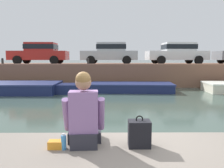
% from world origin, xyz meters
% --- Properties ---
extents(ground_plane, '(400.00, 400.00, 0.00)m').
position_xyz_m(ground_plane, '(0.00, 5.38, 0.00)').
color(ground_plane, '#42564C').
extents(far_quay_wall, '(60.00, 6.00, 1.48)m').
position_xyz_m(far_quay_wall, '(0.00, 13.76, 0.74)').
color(far_quay_wall, brown).
rests_on(far_quay_wall, ground).
extents(far_wall_coping, '(60.00, 0.24, 0.08)m').
position_xyz_m(far_wall_coping, '(0.00, 10.88, 1.52)').
color(far_wall_coping, '#9F6C52').
rests_on(far_wall_coping, far_quay_wall).
extents(boat_moored_west_navy, '(6.95, 2.39, 0.57)m').
position_xyz_m(boat_moored_west_navy, '(-5.89, 8.73, 0.28)').
color(boat_moored_west_navy, navy).
rests_on(boat_moored_west_navy, ground).
extents(boat_moored_central_navy, '(5.64, 2.02, 0.49)m').
position_xyz_m(boat_moored_central_navy, '(0.56, 9.20, 0.25)').
color(boat_moored_central_navy, navy).
rests_on(boat_moored_central_navy, ground).
extents(car_leftmost_red, '(4.10, 2.07, 1.54)m').
position_xyz_m(car_leftmost_red, '(-5.52, 12.83, 2.32)').
color(car_leftmost_red, '#B2231E').
rests_on(car_leftmost_red, far_quay_wall).
extents(car_left_inner_silver, '(4.08, 1.99, 1.54)m').
position_xyz_m(car_left_inner_silver, '(-0.44, 12.82, 2.32)').
color(car_left_inner_silver, '#B7BABC').
rests_on(car_left_inner_silver, far_quay_wall).
extents(car_centre_white, '(4.34, 2.02, 1.54)m').
position_xyz_m(car_centre_white, '(4.45, 12.83, 2.32)').
color(car_centre_white, white).
rests_on(car_centre_white, far_quay_wall).
extents(mooring_bollard_west, '(0.15, 0.15, 0.44)m').
position_xyz_m(mooring_bollard_west, '(-7.40, 11.01, 1.72)').
color(mooring_bollard_west, '#2D2B28').
rests_on(mooring_bollard_west, far_quay_wall).
extents(mooring_bollard_mid, '(0.15, 0.15, 0.44)m').
position_xyz_m(mooring_bollard_mid, '(-1.86, 11.01, 1.72)').
color(mooring_bollard_mid, '#2D2B28').
rests_on(mooring_bollard_mid, far_quay_wall).
extents(person_seated_left, '(0.55, 0.55, 0.96)m').
position_xyz_m(person_seated_left, '(-0.75, -0.47, 1.15)').
color(person_seated_left, '#282833').
rests_on(person_seated_left, near_quay).
extents(bottle_drink, '(0.06, 0.06, 0.20)m').
position_xyz_m(bottle_drink, '(-0.99, -0.61, 0.87)').
color(bottle_drink, '#3F8CCC').
rests_on(bottle_drink, near_quay).
extents(backpack_on_ledge, '(0.28, 0.24, 0.41)m').
position_xyz_m(backpack_on_ledge, '(-0.04, -0.51, 0.94)').
color(backpack_on_ledge, black).
rests_on(backpack_on_ledge, near_quay).
extents(snack_bag, '(0.18, 0.12, 0.10)m').
position_xyz_m(snack_bag, '(-1.10, -0.58, 0.83)').
color(snack_bag, orange).
rests_on(snack_bag, near_quay).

